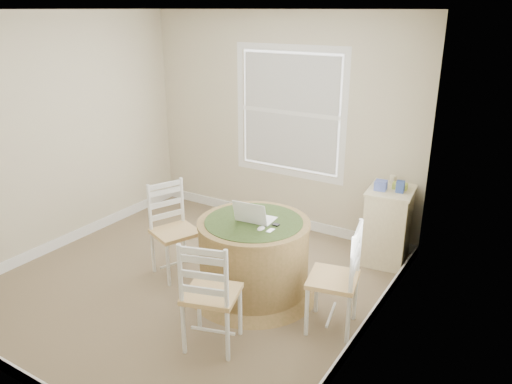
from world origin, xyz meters
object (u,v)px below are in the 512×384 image
Objects in this scene: round_table at (254,254)px; chair_left at (175,232)px; chair_right at (333,279)px; corner_chest at (388,224)px; chair_near at (212,293)px; laptop at (255,218)px.

chair_left is (-0.88, -0.10, 0.06)m from round_table.
chair_right is (0.86, -0.12, 0.06)m from round_table.
corner_chest is at bearing -27.95° from chair_left.
laptop is (-0.13, 0.87, 0.31)m from chair_near.
chair_right is (1.74, -0.02, 0.00)m from chair_left.
chair_right reaches higher than round_table.
chair_left is 1.00× the size of chair_near.
chair_left is 2.27m from corner_chest.
round_table is 1.30× the size of chair_near.
chair_left is 1.00× the size of chair_right.
round_table is at bearing -129.45° from corner_chest.
corner_chest is (0.86, 1.34, -0.37)m from laptop.
corner_chest is at bearing 167.44° from chair_right.
chair_left is 1.15× the size of corner_chest.
laptop is at bearing -98.74° from chair_near.
chair_near reaches higher than round_table.
chair_near is at bearing -115.32° from corner_chest.
round_table is at bearing -110.64° from chair_right.
chair_near is at bearing -79.94° from round_table.
laptop is (-0.86, 0.14, 0.31)m from chair_right.
chair_right reaches higher than corner_chest.
laptop reaches higher than chair_left.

